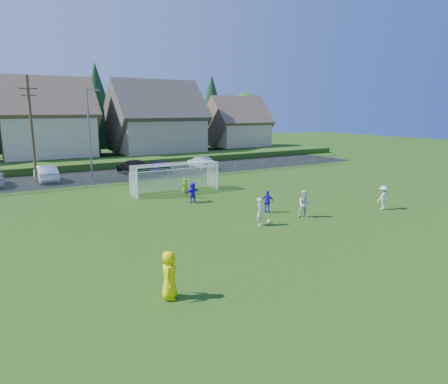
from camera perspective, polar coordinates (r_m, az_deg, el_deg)
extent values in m
plane|color=#193D0C|center=(21.31, 11.42, -7.42)|extent=(160.00, 160.00, 0.00)
plane|color=black|center=(44.89, -13.14, 2.55)|extent=(60.00, 60.00, 0.00)
cube|color=#1E420F|center=(51.94, -15.81, 4.06)|extent=(70.00, 6.00, 0.80)
sphere|color=white|center=(24.92, 6.45, -4.18)|extent=(0.22, 0.22, 0.22)
imported|color=#FFF005|center=(15.12, -7.84, -11.67)|extent=(0.99, 1.08, 1.84)
imported|color=silver|center=(24.18, 5.21, -2.82)|extent=(0.74, 0.68, 1.70)
imported|color=silver|center=(26.34, 11.44, -1.71)|extent=(1.10, 1.04, 1.79)
imported|color=silver|center=(30.17, 21.79, -0.74)|extent=(1.09, 0.63, 1.67)
imported|color=#2F16D5|center=(27.29, 6.24, -1.36)|extent=(0.84, 0.94, 1.52)
imported|color=#2F16D5|center=(30.18, -4.52, -0.04)|extent=(1.51, 0.82, 1.55)
imported|color=#92C817|center=(31.83, -5.62, 0.55)|extent=(0.63, 0.48, 1.55)
imported|color=white|center=(42.68, -24.10, 2.45)|extent=(1.78, 4.85, 1.59)
imported|color=black|center=(44.31, -12.83, 3.48)|extent=(2.51, 5.59, 1.59)
imported|color=#1C164D|center=(45.13, -9.35, 3.63)|extent=(1.80, 4.15, 1.39)
imported|color=silver|center=(48.19, -3.36, 4.25)|extent=(1.72, 4.20, 1.35)
cylinder|color=white|center=(31.85, -12.28, 1.16)|extent=(0.12, 0.12, 2.44)
cylinder|color=white|center=(34.89, -0.90, 2.33)|extent=(0.12, 0.12, 2.44)
cylinder|color=white|center=(33.02, -6.38, 3.86)|extent=(7.30, 0.12, 0.12)
cylinder|color=white|center=(33.59, -13.28, 1.09)|extent=(0.08, 0.08, 1.80)
cylinder|color=white|center=(36.48, -2.34, 2.22)|extent=(0.08, 0.08, 1.80)
cylinder|color=white|center=(34.73, -7.62, 3.15)|extent=(7.30, 0.08, 0.08)
cube|color=silver|center=(34.87, -7.58, 1.69)|extent=(7.30, 0.02, 1.80)
cube|color=silver|center=(32.69, -12.80, 1.40)|extent=(0.02, 1.80, 2.44)
cube|color=silver|center=(35.66, -1.64, 2.53)|extent=(0.02, 1.80, 2.44)
cube|color=silver|center=(33.83, -7.03, 4.04)|extent=(7.30, 1.80, 0.02)
cube|color=gray|center=(39.58, -10.67, 3.18)|extent=(52.00, 0.03, 0.03)
cube|color=gray|center=(39.67, -10.64, 2.36)|extent=(52.00, 0.02, 1.14)
cylinder|color=gray|center=(39.67, -10.64, 2.36)|extent=(0.06, 0.06, 1.20)
cylinder|color=gray|center=(54.51, 15.85, 4.61)|extent=(0.06, 0.06, 1.20)
cylinder|color=slate|center=(41.77, -18.67, 7.79)|extent=(0.18, 0.18, 9.00)
cylinder|color=slate|center=(41.86, -18.38, 13.72)|extent=(1.20, 0.12, 0.12)
cube|color=slate|center=(42.00, -17.56, 13.69)|extent=(0.36, 0.18, 0.12)
cylinder|color=#473321|center=(41.90, -25.75, 7.95)|extent=(0.26, 0.26, 10.00)
cube|color=#473321|center=(41.90, -26.22, 13.13)|extent=(1.60, 0.10, 0.10)
cube|color=#473321|center=(41.88, -26.15, 12.31)|extent=(1.30, 0.10, 0.10)
cube|color=#C6B58E|center=(58.26, -23.91, 7.40)|extent=(11.00, 9.00, 5.50)
pyramid|color=brown|center=(58.33, -24.55, 14.96)|extent=(12.10, 9.90, 4.96)
cube|color=tan|center=(61.18, -9.60, 8.15)|extent=(12.00, 10.00, 5.00)
pyramid|color=#4C473F|center=(61.24, -9.87, 15.66)|extent=(13.20, 11.00, 5.52)
cube|color=tan|center=(69.08, 1.81, 8.28)|extent=(9.00, 8.00, 4.00)
pyramid|color=brown|center=(69.00, 1.85, 13.60)|extent=(9.90, 8.80, 4.41)
cylinder|color=#382616|center=(66.19, -26.38, 5.01)|extent=(0.30, 0.30, 1.20)
cone|color=#143819|center=(65.89, -26.86, 10.19)|extent=(6.24, 6.24, 10.80)
cylinder|color=#382616|center=(64.92, -17.30, 5.59)|extent=(0.30, 0.30, 1.20)
cone|color=#143819|center=(64.61, -17.67, 11.68)|extent=(7.28, 7.28, 12.60)
cylinder|color=#382616|center=(69.79, -9.76, 7.48)|extent=(0.36, 0.36, 3.96)
sphere|color=#2B5B19|center=(69.62, -9.90, 11.45)|extent=(8.36, 8.36, 8.36)
cylinder|color=#382616|center=(72.45, -1.72, 6.69)|extent=(0.30, 0.30, 1.20)
cone|color=#143819|center=(72.18, -1.75, 11.80)|extent=(6.76, 6.76, 11.70)
cylinder|color=#382616|center=(77.46, 3.09, 7.89)|extent=(0.36, 0.36, 3.60)
sphere|color=#2B5B19|center=(77.29, 3.13, 11.15)|extent=(7.60, 7.60, 7.60)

